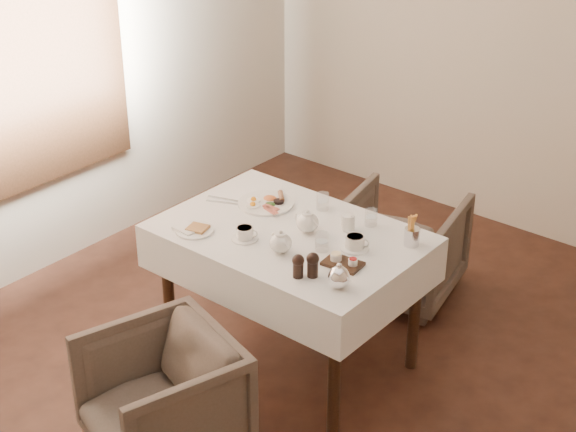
% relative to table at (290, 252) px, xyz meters
% --- Properties ---
extents(table, '(1.28, 0.88, 0.75)m').
position_rel_table_xyz_m(table, '(0.00, 0.00, 0.00)').
color(table, black).
rests_on(table, ground).
extents(armchair_near, '(0.78, 0.79, 0.58)m').
position_rel_table_xyz_m(armchair_near, '(0.00, -0.90, -0.35)').
color(armchair_near, '#4D4138').
rests_on(armchair_near, ground).
extents(armchair_far, '(0.76, 0.78, 0.60)m').
position_rel_table_xyz_m(armchair_far, '(0.08, 0.92, -0.34)').
color(armchair_far, '#4D4138').
rests_on(armchair_far, ground).
extents(breakfast_plate, '(0.29, 0.29, 0.04)m').
position_rel_table_xyz_m(breakfast_plate, '(-0.29, 0.16, 0.13)').
color(breakfast_plate, white).
rests_on(breakfast_plate, table).
extents(side_plate, '(0.19, 0.19, 0.02)m').
position_rel_table_xyz_m(side_plate, '(-0.37, -0.30, 0.13)').
color(side_plate, white).
rests_on(side_plate, table).
extents(teapot_centre, '(0.16, 0.13, 0.12)m').
position_rel_table_xyz_m(teapot_centre, '(0.07, 0.05, 0.18)').
color(teapot_centre, white).
rests_on(teapot_centre, table).
extents(teapot_front, '(0.18, 0.16, 0.12)m').
position_rel_table_xyz_m(teapot_front, '(0.10, -0.19, 0.18)').
color(teapot_front, white).
rests_on(teapot_front, table).
extents(creamer, '(0.09, 0.09, 0.08)m').
position_rel_table_xyz_m(creamer, '(0.21, 0.20, 0.16)').
color(creamer, white).
rests_on(creamer, table).
extents(teacup_near, '(0.13, 0.13, 0.06)m').
position_rel_table_xyz_m(teacup_near, '(-0.12, -0.20, 0.15)').
color(teacup_near, white).
rests_on(teacup_near, table).
extents(teacup_far, '(0.14, 0.14, 0.07)m').
position_rel_table_xyz_m(teacup_far, '(0.35, 0.06, 0.15)').
color(teacup_far, white).
rests_on(teacup_far, table).
extents(glass_left, '(0.08, 0.08, 0.09)m').
position_rel_table_xyz_m(glass_left, '(-0.02, 0.30, 0.16)').
color(glass_left, silver).
rests_on(glass_left, table).
extents(glass_mid, '(0.08, 0.08, 0.09)m').
position_rel_table_xyz_m(glass_mid, '(0.23, -0.05, 0.16)').
color(glass_mid, silver).
rests_on(glass_mid, table).
extents(glass_right, '(0.07, 0.07, 0.09)m').
position_rel_table_xyz_m(glass_right, '(0.27, 0.31, 0.16)').
color(glass_right, silver).
rests_on(glass_right, table).
extents(condiment_board, '(0.19, 0.14, 0.05)m').
position_rel_table_xyz_m(condiment_board, '(0.39, -0.10, 0.13)').
color(condiment_board, black).
rests_on(condiment_board, table).
extents(pepper_mill_left, '(0.07, 0.07, 0.11)m').
position_rel_table_xyz_m(pepper_mill_left, '(0.30, -0.31, 0.17)').
color(pepper_mill_left, black).
rests_on(pepper_mill_left, table).
extents(pepper_mill_right, '(0.08, 0.08, 0.12)m').
position_rel_table_xyz_m(pepper_mill_right, '(0.35, -0.26, 0.18)').
color(pepper_mill_right, black).
rests_on(pepper_mill_right, table).
extents(silver_pot, '(0.12, 0.10, 0.13)m').
position_rel_table_xyz_m(silver_pot, '(0.50, -0.27, 0.18)').
color(silver_pot, white).
rests_on(silver_pot, table).
extents(fries_cup, '(0.07, 0.07, 0.16)m').
position_rel_table_xyz_m(fries_cup, '(0.53, 0.27, 0.19)').
color(fries_cup, silver).
rests_on(fries_cup, table).
extents(cutlery_fork, '(0.20, 0.08, 0.00)m').
position_rel_table_xyz_m(cutlery_fork, '(-0.49, 0.06, 0.12)').
color(cutlery_fork, silver).
rests_on(cutlery_fork, table).
extents(cutlery_knife, '(0.19, 0.09, 0.00)m').
position_rel_table_xyz_m(cutlery_knife, '(-0.47, 0.03, 0.12)').
color(cutlery_knife, silver).
rests_on(cutlery_knife, table).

